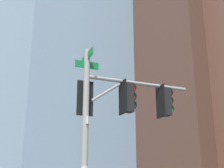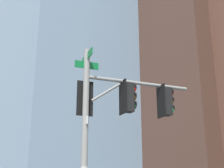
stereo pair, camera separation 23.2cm
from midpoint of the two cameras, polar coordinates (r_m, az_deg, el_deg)
signal_pole_assembly at (r=10.53m, az=-0.10°, el=-4.72°), size 4.12×1.64×6.30m
building_brick_midblock at (r=60.86m, az=13.11°, el=4.73°), size 19.00×17.08×49.03m
building_glass_tower at (r=67.26m, az=-7.60°, el=11.77°), size 25.73×24.68×69.36m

